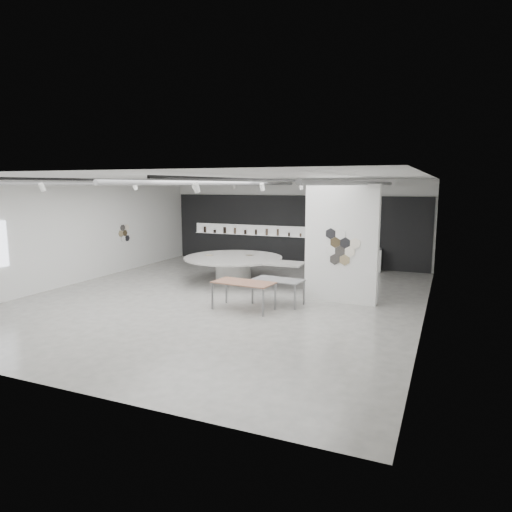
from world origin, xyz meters
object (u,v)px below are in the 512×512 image
at_px(sample_table_wood, 244,284).
at_px(kitchen_counter, 361,259).
at_px(display_island, 235,266).
at_px(sample_table_stone, 278,281).
at_px(partition_column, 342,244).

bearing_deg(sample_table_wood, kitchen_counter, 75.20).
xyz_separation_m(sample_table_wood, kitchen_counter, (1.99, 7.54, -0.28)).
xyz_separation_m(display_island, kitchen_counter, (3.90, 4.16, -0.13)).
bearing_deg(sample_table_stone, sample_table_wood, -126.62).
bearing_deg(display_island, kitchen_counter, 45.50).
xyz_separation_m(partition_column, sample_table_stone, (-1.65, -1.04, -1.10)).
bearing_deg(kitchen_counter, partition_column, -91.35).
height_order(display_island, kitchen_counter, kitchen_counter).
relative_size(sample_table_stone, kitchen_counter, 0.90).
relative_size(partition_column, sample_table_stone, 2.30).
distance_m(display_island, sample_table_stone, 3.57).
bearing_deg(kitchen_counter, sample_table_wood, -109.95).
distance_m(sample_table_stone, kitchen_counter, 6.72).
bearing_deg(display_island, partition_column, -19.34).
xyz_separation_m(display_island, sample_table_stone, (2.61, -2.43, 0.10)).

